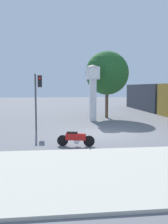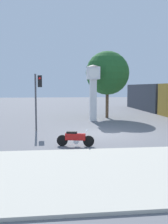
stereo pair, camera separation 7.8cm
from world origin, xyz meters
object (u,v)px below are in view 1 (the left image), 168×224
at_px(motorcycle, 76,138).
at_px(street_tree, 107,73).
at_px(freight_train, 168,99).
at_px(clock_tower, 93,84).
at_px(traffic_light, 38,92).

bearing_deg(motorcycle, street_tree, 84.16).
bearing_deg(freight_train, street_tree, -161.80).
height_order(clock_tower, freight_train, clock_tower).
bearing_deg(clock_tower, freight_train, 26.30).
bearing_deg(freight_train, motorcycle, -129.28).
bearing_deg(clock_tower, street_tree, 50.64).
height_order(clock_tower, street_tree, street_tree).
bearing_deg(freight_train, clock_tower, -153.70).
relative_size(traffic_light, street_tree, 0.60).
bearing_deg(street_tree, clock_tower, -129.36).
distance_m(clock_tower, freight_train, 10.41).
relative_size(freight_train, street_tree, 3.51).
distance_m(traffic_light, street_tree, 9.41).
distance_m(motorcycle, street_tree, 12.99).
bearing_deg(clock_tower, motorcycle, -103.76).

